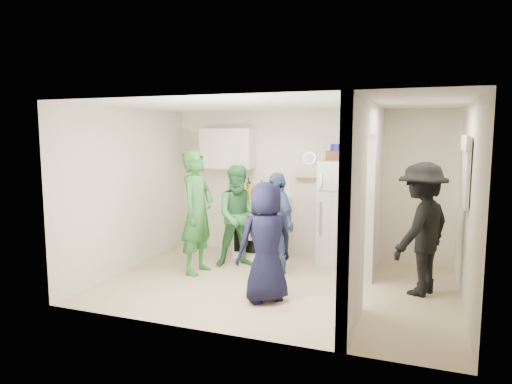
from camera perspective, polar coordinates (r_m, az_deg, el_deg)
floor at (r=6.54m, az=2.51°, el=-11.53°), size 4.80×4.80×0.00m
wall_back at (r=7.88m, az=6.33°, el=0.98°), size 4.80×0.00×4.80m
wall_front at (r=4.68m, az=-3.77°, el=-3.30°), size 4.80×0.00×4.80m
wall_left at (r=7.34m, az=-15.58°, el=0.30°), size 0.00×3.40×3.40m
wall_right at (r=5.99m, az=25.03°, el=-1.65°), size 0.00×3.40×3.40m
ceiling at (r=6.21m, az=2.64°, el=10.89°), size 4.80×4.80×0.00m
partition_pier_back at (r=7.09m, az=14.60°, el=0.09°), size 0.12×1.20×2.50m
partition_pier_front at (r=4.92m, az=12.04°, el=-2.92°), size 0.12×1.20×2.50m
partition_header at (r=5.94m, az=13.86°, el=8.92°), size 0.12×1.00×0.40m
stove at (r=7.88m, az=0.76°, el=-4.43°), size 0.85×0.71×1.02m
upper_cabinet at (r=8.12m, az=-3.60°, el=5.45°), size 0.95×0.34×0.70m
fridge at (r=7.45m, az=10.71°, el=-2.62°), size 0.69×0.67×1.69m
wicker_basket at (r=7.41m, az=10.18°, el=4.49°), size 0.35×0.25×0.15m
blue_bowl at (r=7.41m, az=10.20°, el=5.50°), size 0.24×0.24×0.11m
yellow_cup_stack_top at (r=7.21m, az=12.49°, el=4.76°), size 0.09×0.09×0.25m
wall_clock at (r=7.81m, az=6.70°, el=4.24°), size 0.22×0.02×0.22m
spice_shelf at (r=7.82m, az=6.25°, el=1.68°), size 0.35×0.08×0.03m
nook_window at (r=6.14m, az=24.90°, el=2.32°), size 0.03×0.70×0.80m
nook_window_frame at (r=6.14m, az=24.76°, el=2.33°), size 0.04×0.76×0.86m
nook_valance at (r=6.12m, az=24.70°, el=5.60°), size 0.04×0.82×0.18m
yellow_cup_stack_stove at (r=7.61m, az=-0.64°, el=0.00°), size 0.09×0.09×0.25m
red_cup at (r=7.52m, az=1.84°, el=-0.58°), size 0.09×0.09×0.12m
person_green_left at (r=6.94m, az=-7.34°, el=-2.50°), size 0.48×0.70×1.87m
person_green_center at (r=7.26m, az=-2.04°, el=-3.03°), size 0.98×0.92×1.62m
person_denim at (r=6.96m, az=2.67°, el=-3.83°), size 0.89×0.91×1.54m
person_navy at (r=5.74m, az=1.23°, el=-6.29°), size 0.87×0.86×1.52m
person_nook at (r=6.36m, az=19.99°, el=-4.35°), size 1.08×1.30×1.75m
bottle_a at (r=7.98m, az=-0.95°, el=0.62°), size 0.07×0.07×0.33m
bottle_b at (r=7.77m, az=-0.78°, el=0.28°), size 0.08×0.08×0.28m
bottle_c at (r=7.93m, az=0.71°, el=0.48°), size 0.07×0.07×0.30m
bottle_d at (r=7.73m, az=0.71°, el=0.21°), size 0.07×0.07×0.27m
bottle_e at (r=7.90m, az=1.74°, el=0.53°), size 0.07×0.07×0.32m
bottle_f at (r=7.71m, az=2.13°, el=0.19°), size 0.07×0.07×0.27m
bottle_g at (r=7.80m, az=2.98°, el=0.35°), size 0.08×0.08×0.30m
bottle_h at (r=7.76m, az=-1.75°, el=0.43°), size 0.07×0.07×0.33m
bottle_i at (r=7.84m, az=1.42°, el=0.21°), size 0.06×0.06×0.25m
bottle_j at (r=7.59m, az=2.77°, el=0.18°), size 0.07×0.07×0.30m
bottle_k at (r=7.87m, az=-0.75°, el=0.34°), size 0.07×0.07×0.27m
bottle_l at (r=7.60m, az=1.38°, el=0.17°), size 0.07×0.07×0.30m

